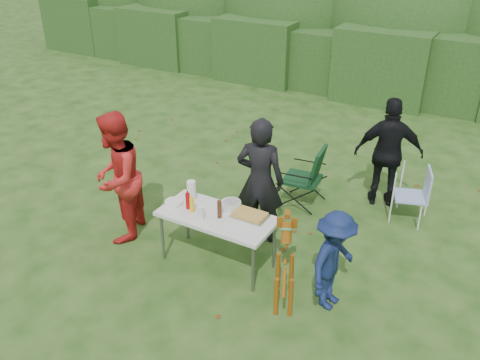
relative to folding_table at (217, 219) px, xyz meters
The scene contains 20 objects.
ground 0.74m from the folding_table, 97.54° to the right, with size 80.00×80.00×0.00m, color #1E4211.
hedge_row 7.74m from the folding_table, 90.26° to the left, with size 22.00×1.40×1.70m, color #23471C.
shrub_backdrop 9.38m from the folding_table, 90.22° to the left, with size 20.00×2.60×3.20m, color #3D6628.
folding_table is the anchor object (origin of this frame).
person_cook 0.86m from the folding_table, 76.90° to the left, with size 0.66×0.43×1.81m, color black.
person_red_jacket 1.56m from the folding_table, behind, with size 0.90×0.70×1.86m, color red.
person_black_puffy 3.01m from the folding_table, 61.46° to the left, with size 1.02×0.43×1.75m, color black.
child 1.58m from the folding_table, ahead, with size 0.81×0.47×1.26m, color #121F4C.
dog 1.14m from the folding_table, 13.10° to the right, with size 0.93×0.37×0.88m, color brown, non-canonical shape.
camping_chair 2.00m from the folding_table, 80.68° to the left, with size 0.63×0.63×1.00m, color #10361A, non-canonical shape.
lawn_chair 3.05m from the folding_table, 51.00° to the left, with size 0.50×0.50×0.85m, color #4E75D7, non-canonical shape.
food_tray 0.42m from the folding_table, 23.82° to the left, with size 0.45×0.30×0.02m, color #B7B7BA.
focaccia_bread 0.43m from the folding_table, 23.82° to the left, with size 0.40×0.26×0.04m, color gold.
mustard_bottle 0.36m from the folding_table, 164.36° to the right, with size 0.06×0.06×0.20m, color yellow.
ketchup_bottle 0.44m from the folding_table, behind, with size 0.06×0.06×0.22m, color #A7060B.
beer_bottle 0.19m from the folding_table, 26.76° to the right, with size 0.06×0.06×0.24m, color #47230F.
paper_towel_roll 0.58m from the folding_table, 160.00° to the left, with size 0.12×0.12×0.26m, color white.
cup_stack 0.26m from the folding_table, 123.57° to the right, with size 0.08×0.08×0.18m, color white.
pasta_bowl 0.26m from the folding_table, 73.10° to the left, with size 0.26×0.26×0.10m, color silver.
plate_stack 0.64m from the folding_table, behind, with size 0.24×0.24×0.05m, color white.
Camera 1 is at (3.01, -4.32, 4.14)m, focal length 38.00 mm.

